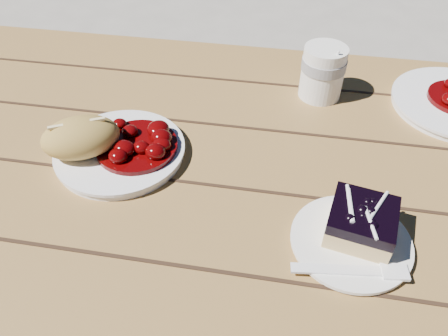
% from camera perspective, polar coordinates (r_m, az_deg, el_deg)
% --- Properties ---
extents(ground, '(60.00, 60.00, 0.00)m').
position_cam_1_polar(ground, '(1.42, -10.53, -20.25)').
color(ground, gray).
rests_on(ground, ground).
extents(picnic_table, '(2.00, 1.55, 0.75)m').
position_cam_1_polar(picnic_table, '(0.94, -15.01, -3.88)').
color(picnic_table, brown).
rests_on(picnic_table, ground).
extents(main_plate, '(0.22, 0.22, 0.02)m').
position_cam_1_polar(main_plate, '(0.78, -13.37, 2.05)').
color(main_plate, white).
rests_on(main_plate, picnic_table).
extents(goulash_stew, '(0.14, 0.14, 0.04)m').
position_cam_1_polar(goulash_stew, '(0.76, -11.47, 3.71)').
color(goulash_stew, '#510203').
rests_on(goulash_stew, main_plate).
extents(bread_roll, '(0.15, 0.14, 0.07)m').
position_cam_1_polar(bread_roll, '(0.76, -18.21, 3.82)').
color(bread_roll, '#AF8D43').
rests_on(bread_roll, main_plate).
extents(dessert_plate, '(0.17, 0.17, 0.01)m').
position_cam_1_polar(dessert_plate, '(0.66, 16.19, -9.28)').
color(dessert_plate, white).
rests_on(dessert_plate, picnic_table).
extents(blueberry_cake, '(0.11, 0.11, 0.05)m').
position_cam_1_polar(blueberry_cake, '(0.65, 17.53, -6.69)').
color(blueberry_cake, tan).
rests_on(blueberry_cake, dessert_plate).
extents(fork_dessert, '(0.16, 0.04, 0.00)m').
position_cam_1_polar(fork_dessert, '(0.61, 14.65, -12.71)').
color(fork_dessert, white).
rests_on(fork_dessert, dessert_plate).
extents(coffee_cup, '(0.08, 0.08, 0.11)m').
position_cam_1_polar(coffee_cup, '(0.91, 12.75, 12.08)').
color(coffee_cup, white).
rests_on(coffee_cup, picnic_table).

